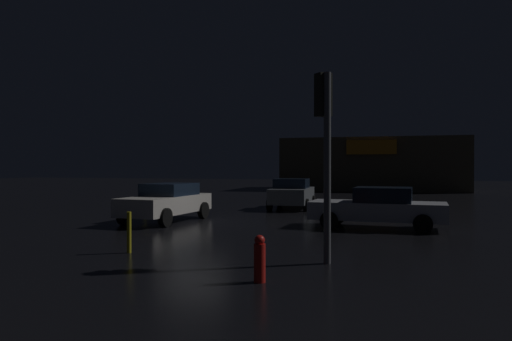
% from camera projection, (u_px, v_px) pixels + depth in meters
% --- Properties ---
extents(ground_plane, '(120.00, 120.00, 0.00)m').
position_uv_depth(ground_plane, '(195.00, 223.00, 18.02)').
color(ground_plane, black).
extents(store_building, '(15.91, 9.03, 4.67)m').
position_uv_depth(store_building, '(373.00, 164.00, 44.17)').
color(store_building, brown).
rests_on(store_building, ground).
extents(traffic_signal_opposite, '(0.42, 0.42, 4.23)m').
position_uv_depth(traffic_signal_opposite, '(325.00, 131.00, 10.58)').
color(traffic_signal_opposite, '#595B60').
rests_on(traffic_signal_opposite, ground).
extents(car_near, '(4.68, 2.19, 1.43)m').
position_uv_depth(car_near, '(378.00, 207.00, 16.55)').
color(car_near, '#B7B7BF').
rests_on(car_near, ground).
extents(car_far, '(2.12, 3.89, 1.53)m').
position_uv_depth(car_far, '(292.00, 193.00, 24.15)').
color(car_far, slate).
rests_on(car_far, ground).
extents(car_crossing, '(2.22, 4.65, 1.48)m').
position_uv_depth(car_crossing, '(167.00, 202.00, 18.61)').
color(car_crossing, silver).
rests_on(car_crossing, ground).
extents(fire_hydrant, '(0.22, 0.22, 0.88)m').
position_uv_depth(fire_hydrant, '(260.00, 259.00, 8.82)').
color(fire_hydrant, red).
rests_on(fire_hydrant, ground).
extents(bollard_kerb_a, '(0.13, 0.13, 0.97)m').
position_uv_depth(bollard_kerb_a, '(145.00, 197.00, 26.28)').
color(bollard_kerb_a, gold).
rests_on(bollard_kerb_a, ground).
extents(bollard_kerb_b, '(0.11, 0.11, 1.03)m').
position_uv_depth(bollard_kerb_b, '(129.00, 232.00, 11.81)').
color(bollard_kerb_b, gold).
rests_on(bollard_kerb_b, ground).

